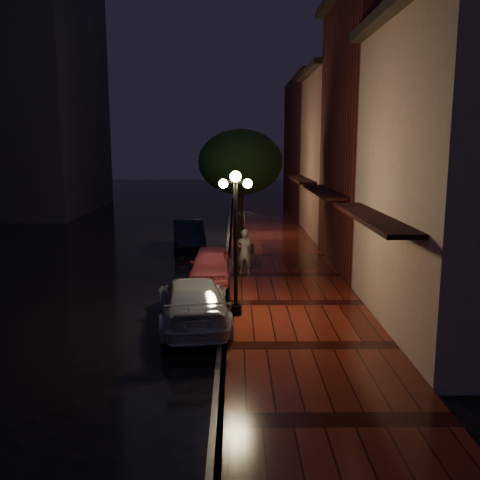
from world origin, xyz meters
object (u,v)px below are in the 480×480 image
(streetlamp_near, at_px, (236,235))
(streetlamp_far, at_px, (236,192))
(pink_car, at_px, (211,264))
(navy_car, at_px, (188,234))
(parking_meter, at_px, (229,276))
(woman_with_umbrella, at_px, (245,232))
(street_tree, at_px, (241,164))
(silver_car, at_px, (193,302))

(streetlamp_near, relative_size, streetlamp_far, 1.00)
(pink_car, distance_m, navy_car, 6.73)
(streetlamp_near, bearing_deg, parking_meter, 98.80)
(streetlamp_near, relative_size, woman_with_umbrella, 1.70)
(street_tree, xyz_separation_m, navy_car, (-2.65, 0.28, -3.53))
(silver_car, xyz_separation_m, woman_with_umbrella, (1.59, 5.64, 1.12))
(woman_with_umbrella, height_order, parking_meter, woman_with_umbrella)
(pink_car, relative_size, parking_meter, 2.67)
(streetlamp_far, bearing_deg, navy_car, -131.26)
(streetlamp_near, bearing_deg, streetlamp_far, 90.00)
(street_tree, height_order, silver_car, street_tree)
(streetlamp_near, xyz_separation_m, pink_car, (-0.95, 4.69, -1.95))
(streetlamp_near, distance_m, pink_car, 5.17)
(streetlamp_far, height_order, silver_car, streetlamp_far)
(streetlamp_near, bearing_deg, woman_with_umbrella, 86.12)
(street_tree, relative_size, navy_car, 1.34)
(streetlamp_far, height_order, street_tree, street_tree)
(woman_with_umbrella, bearing_deg, silver_car, 82.98)
(pink_car, distance_m, woman_with_umbrella, 1.81)
(street_tree, bearing_deg, silver_car, -97.45)
(street_tree, height_order, woman_with_umbrella, street_tree)
(streetlamp_far, distance_m, street_tree, 3.44)
(streetlamp_near, bearing_deg, silver_car, -158.52)
(silver_car, relative_size, parking_meter, 3.39)
(street_tree, bearing_deg, woman_with_umbrella, -89.11)
(street_tree, bearing_deg, streetlamp_far, 94.91)
(streetlamp_far, height_order, navy_car, streetlamp_far)
(silver_car, bearing_deg, navy_car, -92.02)
(silver_car, bearing_deg, parking_meter, -127.98)
(pink_car, height_order, navy_car, navy_car)
(streetlamp_far, bearing_deg, streetlamp_near, -90.00)
(streetlamp_near, height_order, street_tree, street_tree)
(navy_car, bearing_deg, woman_with_umbrella, -73.33)
(navy_car, xyz_separation_m, parking_meter, (2.20, -9.98, 0.30))
(navy_car, xyz_separation_m, woman_with_umbrella, (2.75, -6.12, 1.11))
(silver_car, height_order, woman_with_umbrella, woman_with_umbrella)
(navy_car, relative_size, parking_meter, 3.03)
(streetlamp_near, bearing_deg, navy_car, 102.00)
(silver_car, bearing_deg, woman_with_umbrella, -113.39)
(streetlamp_near, xyz_separation_m, silver_car, (-1.24, -0.49, -1.90))
(streetlamp_far, relative_size, pink_car, 1.13)
(street_tree, bearing_deg, navy_car, 174.03)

